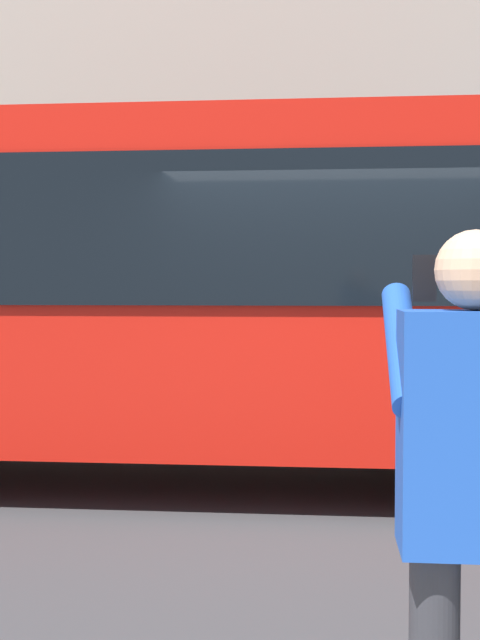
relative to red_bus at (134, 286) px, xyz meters
The scene contains 4 objects.
ground_plane 2.50m from the red_bus, 160.46° to the left, with size 60.00×60.00×0.00m, color #38383A.
building_facade_far 7.73m from the red_bus, 105.91° to the right, with size 28.00×1.55×12.00m.
red_bus is the anchor object (origin of this frame).
pedestrian_photographer 5.32m from the red_bus, 112.76° to the left, with size 0.53×0.52×1.70m.
Camera 1 is at (0.12, 6.61, 1.70)m, focal length 47.62 mm.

